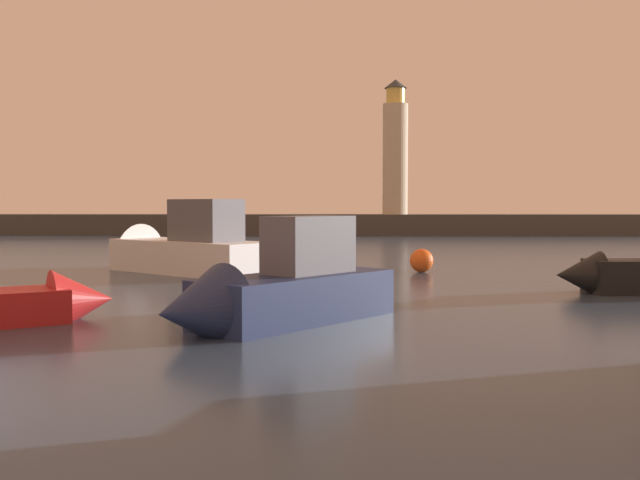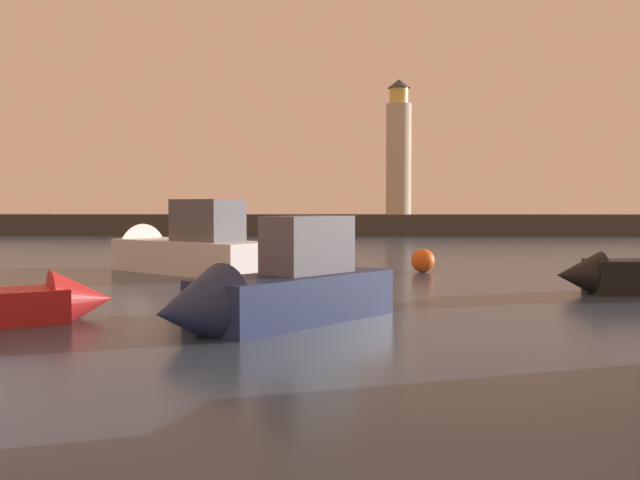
# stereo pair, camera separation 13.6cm
# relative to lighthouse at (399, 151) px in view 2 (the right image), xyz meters

# --- Properties ---
(ground_plane) EXTENTS (220.00, 220.00, 0.00)m
(ground_plane) POSITION_rel_lighthouse_xyz_m (-3.85, -31.35, -7.47)
(ground_plane) COLOR #2D3D51
(breakwater) EXTENTS (77.85, 4.14, 1.81)m
(breakwater) POSITION_rel_lighthouse_xyz_m (-3.85, 0.00, -6.56)
(breakwater) COLOR #423F3D
(breakwater) RESTS_ON ground_plane
(lighthouse) EXTENTS (2.24, 2.24, 11.95)m
(lighthouse) POSITION_rel_lighthouse_xyz_m (0.00, 0.00, 0.00)
(lighthouse) COLOR beige
(lighthouse) RESTS_ON breakwater
(motorboat_4) EXTENTS (8.31, 7.25, 3.30)m
(motorboat_4) POSITION_rel_lighthouse_xyz_m (-11.77, -35.95, -6.58)
(motorboat_4) COLOR white
(motorboat_4) RESTS_ON ground_plane
(motorboat_5) EXTENTS (5.37, 5.94, 2.66)m
(motorboat_5) POSITION_rel_lighthouse_xyz_m (-6.67, -48.59, -6.72)
(motorboat_5) COLOR #1E284C
(motorboat_5) RESTS_ON ground_plane
(mooring_buoy) EXTENTS (0.92, 0.92, 0.92)m
(mooring_buoy) POSITION_rel_lighthouse_xyz_m (-1.96, -36.15, -7.01)
(mooring_buoy) COLOR #EA5919
(mooring_buoy) RESTS_ON ground_plane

